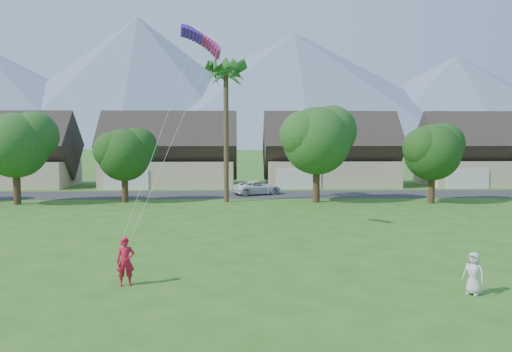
{
  "coord_description": "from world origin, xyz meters",
  "views": [
    {
      "loc": [
        -0.91,
        -15.88,
        5.87
      ],
      "look_at": [
        0.0,
        10.0,
        3.8
      ],
      "focal_mm": 35.0,
      "sensor_mm": 36.0,
      "label": 1
    }
  ],
  "objects_px": {
    "watcher": "(474,273)",
    "parked_car": "(257,188)",
    "kite_flyer": "(125,262)",
    "parafoil_kite": "(202,39)"
  },
  "relations": [
    {
      "from": "watcher",
      "to": "parked_car",
      "type": "relative_size",
      "value": 0.32
    },
    {
      "from": "watcher",
      "to": "parafoil_kite",
      "type": "xyz_separation_m",
      "value": [
        -10.75,
        11.27,
        10.6
      ]
    },
    {
      "from": "kite_flyer",
      "to": "parafoil_kite",
      "type": "height_order",
      "value": "parafoil_kite"
    },
    {
      "from": "parked_car",
      "to": "parafoil_kite",
      "type": "relative_size",
      "value": 1.86
    },
    {
      "from": "parked_car",
      "to": "parafoil_kite",
      "type": "height_order",
      "value": "parafoil_kite"
    },
    {
      "from": "kite_flyer",
      "to": "watcher",
      "type": "bearing_deg",
      "value": -19.91
    },
    {
      "from": "watcher",
      "to": "parked_car",
      "type": "distance_m",
      "value": 32.77
    },
    {
      "from": "watcher",
      "to": "parked_car",
      "type": "height_order",
      "value": "watcher"
    },
    {
      "from": "parked_car",
      "to": "kite_flyer",
      "type": "bearing_deg",
      "value": 143.88
    },
    {
      "from": "watcher",
      "to": "kite_flyer",
      "type": "bearing_deg",
      "value": -139.85
    }
  ]
}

